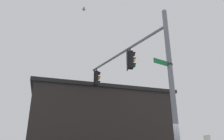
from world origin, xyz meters
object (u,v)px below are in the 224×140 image
Objects in this scene: traffic_light_mid_inner at (97,78)px; bird_flying at (84,9)px; traffic_light_nearest_pole at (131,60)px; street_name_sign at (165,63)px.

traffic_light_mid_inner is 4.94m from bird_flying.
traffic_light_nearest_pole is 4.79m from bird_flying.
traffic_light_nearest_pole is 3.57× the size of bird_flying.
street_name_sign is (2.63, 1.08, -1.23)m from traffic_light_nearest_pole.
traffic_light_mid_inner is 1.32× the size of street_name_sign.
traffic_light_mid_inner is at bearing -154.22° from street_name_sign.
bird_flying is (3.05, -0.96, 3.76)m from traffic_light_mid_inner.
street_name_sign is at bearing 51.18° from bird_flying.
bird_flying reaches higher than street_name_sign.
traffic_light_mid_inner is at bearing -151.81° from traffic_light_nearest_pole.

